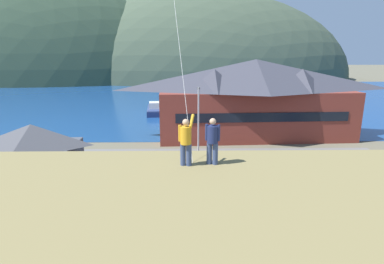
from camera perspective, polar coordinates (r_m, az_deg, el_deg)
ground_plane at (r=20.83m, az=0.58°, el=-15.83°), size 600.00×600.00×0.00m
parking_lot_pad at (r=25.26m, az=0.28°, el=-10.03°), size 40.00×20.00×0.10m
bay_water at (r=78.70m, az=-0.56°, el=6.68°), size 360.00×84.00×0.03m
far_hill_west_ridge at (r=145.06m, az=-28.21°, el=8.50°), size 124.07×60.62×84.46m
far_hill_east_peak at (r=138.11m, az=1.42°, el=9.95°), size 128.92×73.39×72.69m
harbor_lodge at (r=40.08m, az=11.65°, el=6.52°), size 25.88×10.43×9.86m
storage_shed_near_lot at (r=27.11m, az=-27.34°, el=-3.92°), size 6.85×5.59×5.25m
storage_shed_waterside at (r=38.99m, az=-0.02°, el=2.58°), size 5.83×6.08×4.88m
wharf_dock at (r=52.57m, az=-3.39°, el=3.19°), size 3.20×14.93×0.70m
moored_boat_wharfside at (r=55.96m, az=-7.01°, el=4.17°), size 3.36×8.32×2.16m
moored_boat_outer_mooring at (r=52.84m, az=0.22°, el=3.68°), size 2.45×6.35×2.16m
parked_car_mid_row_center at (r=31.48m, az=30.93°, el=-5.17°), size 4.32×2.29×1.82m
parked_car_corner_spot at (r=27.57m, az=6.62°, el=-5.71°), size 4.34×2.35×1.82m
parked_car_front_row_silver at (r=20.92m, az=14.68°, el=-12.87°), size 4.32×2.30×1.82m
parked_car_back_row_right at (r=21.54m, az=-7.43°, el=-11.67°), size 4.26×2.18×1.82m
parked_car_back_row_left at (r=27.42m, az=22.51°, el=-6.87°), size 4.35×2.37×1.82m
parking_light_pole at (r=29.23m, az=1.21°, el=2.19°), size 0.24×0.78×7.36m
person_kite_flyer at (r=11.02m, az=-1.15°, el=-1.57°), size 0.60×0.62×1.86m
person_companion at (r=11.17m, az=3.85°, el=-1.46°), size 0.54×0.40×1.74m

